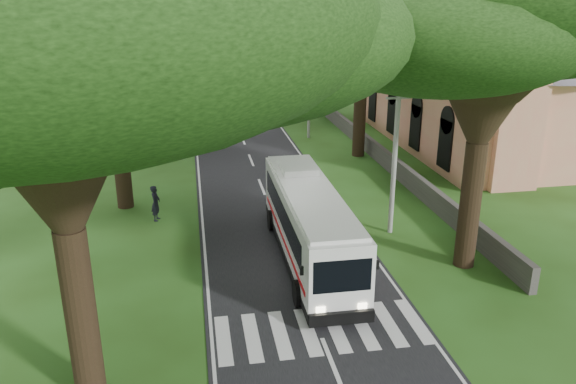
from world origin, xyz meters
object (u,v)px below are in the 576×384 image
pole_far (273,60)px  coach_bus (309,222)px  church (478,82)px  pole_mid (309,87)px  distant_car_b (198,81)px  pole_near (395,152)px  pedestrian (156,203)px  distant_car_a (221,113)px

pole_far → coach_bus: (-4.68, -42.27, -2.36)m
church → pole_far: bearing=116.8°
pole_mid → distant_car_b: bearing=106.4°
church → pole_far: church is taller
pole_near → pedestrian: bearing=162.6°
church → pole_mid: bearing=160.2°
pole_near → distant_car_b: size_ratio=1.85×
pole_mid → pole_far: size_ratio=1.00×
pedestrian → church: bearing=-50.4°
church → pedestrian: bearing=-153.7°
pole_near → distant_car_b: bearing=99.9°
pole_far → pole_near: bearing=-90.0°
pole_far → distant_car_a: 14.24m
pole_near → pole_mid: bearing=90.0°
church → distant_car_b: (-20.86, 33.27, -4.17)m
coach_bus → pedestrian: coach_bus is taller
distant_car_a → pedestrian: bearing=72.0°
pole_near → pedestrian: size_ratio=4.18×
pole_near → pole_far: 40.00m
church → distant_car_a: size_ratio=6.27×
pole_mid → distant_car_b: pole_mid is taller
pole_far → distant_car_b: 12.72m
distant_car_b → pole_far: bearing=-27.2°
church → distant_car_b: 39.49m
pole_near → distant_car_a: pole_near is taller
pole_mid → coach_bus: (-4.68, -22.27, -2.36)m
pole_near → coach_bus: 5.71m
church → pole_mid: 13.16m
distant_car_b → pole_near: bearing=-61.3°
distant_car_b → pedestrian: size_ratio=2.26×
pole_near → pedestrian: pole_near is taller
pole_far → coach_bus: 42.59m
church → distant_car_b: size_ratio=5.54×
pole_far → distant_car_a: pole_far is taller
church → pole_mid: church is taller
pole_far → distant_car_b: size_ratio=1.85×
pole_near → pole_mid: same height
coach_bus → pole_near: bearing=26.2°
church → pole_far: size_ratio=3.00×
distant_car_b → pedestrian: pedestrian is taller
coach_bus → distant_car_a: bearing=94.3°
pedestrian → distant_car_a: bearing=1.9°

